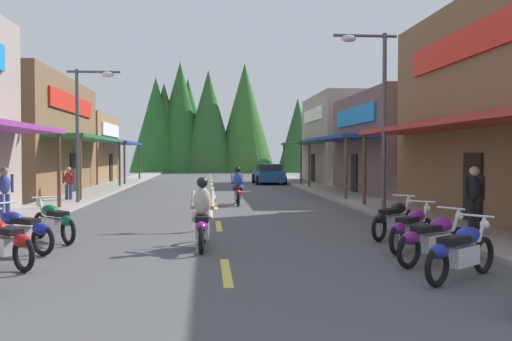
% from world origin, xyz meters
% --- Properties ---
extents(ground, '(10.37, 79.61, 0.10)m').
position_xyz_m(ground, '(0.00, 24.80, -0.05)').
color(ground, '#4C4C4F').
extents(sidewalk_left, '(2.18, 79.61, 0.12)m').
position_xyz_m(sidewalk_left, '(-6.27, 24.80, 0.06)').
color(sidewalk_left, '#9E9991').
rests_on(sidewalk_left, ground).
extents(sidewalk_right, '(2.18, 79.61, 0.12)m').
position_xyz_m(sidewalk_right, '(6.27, 24.80, 0.06)').
color(sidewalk_right, gray).
rests_on(sidewalk_right, ground).
extents(centerline_dashes, '(0.16, 55.84, 0.01)m').
position_xyz_m(centerline_dashes, '(0.00, 28.96, 0.01)').
color(centerline_dashes, '#E0C64C').
rests_on(centerline_dashes, ground).
extents(storefront_left_middle, '(7.93, 12.80, 6.01)m').
position_xyz_m(storefront_left_middle, '(-10.39, 28.42, 3.00)').
color(storefront_left_middle, brown).
rests_on(storefront_left_middle, ground).
extents(storefront_left_far, '(10.28, 9.66, 4.91)m').
position_xyz_m(storefront_left_far, '(-11.56, 40.25, 2.46)').
color(storefront_left_far, olive).
rests_on(storefront_left_far, ground).
extents(storefront_right_middle, '(8.98, 10.49, 5.21)m').
position_xyz_m(storefront_right_middle, '(10.91, 27.05, 2.61)').
color(storefront_right_middle, brown).
rests_on(storefront_right_middle, ground).
extents(storefront_right_far, '(10.54, 9.70, 6.31)m').
position_xyz_m(storefront_right_far, '(11.70, 38.73, 3.16)').
color(storefront_right_far, gray).
rests_on(storefront_right_far, ground).
extents(streetlamp_left, '(2.14, 0.30, 5.52)m').
position_xyz_m(streetlamp_left, '(-5.23, 21.61, 3.66)').
color(streetlamp_left, '#474C51').
rests_on(streetlamp_left, ground).
extents(streetlamp_right, '(2.14, 0.30, 6.10)m').
position_xyz_m(streetlamp_right, '(5.25, 16.56, 3.99)').
color(streetlamp_right, '#474C51').
rests_on(streetlamp_right, ground).
extents(motorcycle_parked_right_1, '(1.77, 1.37, 1.04)m').
position_xyz_m(motorcycle_parked_right_1, '(3.79, 6.84, 0.49)').
color(motorcycle_parked_right_1, black).
rests_on(motorcycle_parked_right_1, ground).
extents(motorcycle_parked_right_2, '(1.87, 1.21, 1.04)m').
position_xyz_m(motorcycle_parked_right_2, '(3.90, 8.21, 0.49)').
color(motorcycle_parked_right_2, black).
rests_on(motorcycle_parked_right_2, ground).
extents(motorcycle_parked_right_3, '(1.56, 1.61, 1.04)m').
position_xyz_m(motorcycle_parked_right_3, '(4.03, 9.69, 0.49)').
color(motorcycle_parked_right_3, black).
rests_on(motorcycle_parked_right_3, ground).
extents(motorcycle_parked_right_4, '(1.61, 1.56, 1.04)m').
position_xyz_m(motorcycle_parked_right_4, '(4.23, 11.48, 0.49)').
color(motorcycle_parked_right_4, black).
rests_on(motorcycle_parked_right_4, ground).
extents(motorcycle_parked_left_1, '(1.65, 1.51, 1.04)m').
position_xyz_m(motorcycle_parked_left_1, '(-4.06, 8.58, 0.49)').
color(motorcycle_parked_left_1, black).
rests_on(motorcycle_parked_left_1, ground).
extents(motorcycle_parked_left_2, '(1.84, 1.27, 1.04)m').
position_xyz_m(motorcycle_parked_left_2, '(-4.25, 10.13, 0.49)').
color(motorcycle_parked_left_2, black).
rests_on(motorcycle_parked_left_2, ground).
extents(motorcycle_parked_left_3, '(1.43, 1.72, 1.04)m').
position_xyz_m(motorcycle_parked_left_3, '(-3.93, 11.66, 0.49)').
color(motorcycle_parked_left_3, black).
rests_on(motorcycle_parked_left_3, ground).
extents(rider_cruising_lead, '(0.60, 2.14, 1.57)m').
position_xyz_m(rider_cruising_lead, '(-0.43, 10.39, 0.66)').
color(rider_cruising_lead, black).
rests_on(rider_cruising_lead, ground).
extents(rider_cruising_trailing, '(0.60, 2.14, 1.57)m').
position_xyz_m(rider_cruising_trailing, '(0.91, 21.09, 0.66)').
color(rider_cruising_trailing, black).
rests_on(rider_cruising_trailing, ground).
extents(pedestrian_by_shop, '(0.55, 0.34, 1.53)m').
position_xyz_m(pedestrian_by_shop, '(-6.29, 23.08, 0.88)').
color(pedestrian_by_shop, '#333F8C').
rests_on(pedestrian_by_shop, ground).
extents(pedestrian_browsing, '(0.57, 0.30, 1.77)m').
position_xyz_m(pedestrian_browsing, '(6.22, 11.39, 1.03)').
color(pedestrian_browsing, black).
rests_on(pedestrian_browsing, ground).
extents(pedestrian_waiting, '(0.44, 0.44, 1.67)m').
position_xyz_m(pedestrian_waiting, '(-6.54, 15.99, 0.97)').
color(pedestrian_waiting, '#333F8C').
rests_on(pedestrian_waiting, ground).
extents(parked_car_curbside, '(2.11, 4.32, 1.40)m').
position_xyz_m(parked_car_curbside, '(3.98, 37.64, 0.69)').
color(parked_car_curbside, '#1E4C8C').
rests_on(parked_car_curbside, ground).
extents(treeline_backdrop, '(21.85, 8.11, 12.97)m').
position_xyz_m(treeline_backdrop, '(-1.00, 65.01, 5.86)').
color(treeline_backdrop, '#215C23').
rests_on(treeline_backdrop, ground).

